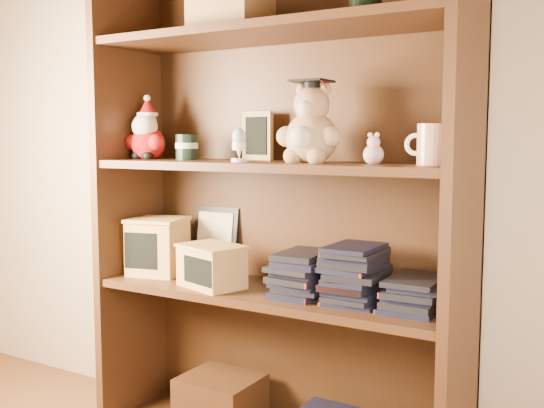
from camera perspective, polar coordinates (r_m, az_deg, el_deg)
The scene contains 16 objects.
bookcase at distance 2.01m, azimuth 0.68°, elevation -1.04°, with size 1.20×0.35×1.60m.
shelf_lower at distance 2.01m, azimuth -0.00°, elevation -8.05°, with size 1.14×0.33×0.02m.
shelf_upper at distance 1.95m, azimuth -0.00°, elevation 3.44°, with size 1.14×0.33×0.02m.
santa_plush at distance 2.24m, azimuth -11.17°, elevation 6.09°, with size 0.16×0.12×0.23m.
teachers_tin at distance 2.14m, azimuth -7.64°, elevation 5.09°, with size 0.08×0.08×0.08m.
chalkboard_plaque at distance 2.11m, azimuth -1.30°, elevation 6.05°, with size 0.12×0.08×0.16m.
egg_cup at distance 1.92m, azimuth -2.97°, elevation 5.41°, with size 0.05×0.05×0.10m.
grad_teddy_bear at distance 1.87m, azimuth 3.46°, elevation 6.59°, with size 0.20×0.18×0.25m.
pink_figurine at distance 1.80m, azimuth 9.08°, elevation 4.66°, with size 0.06×0.06×0.09m.
teacher_mug at distance 1.74m, azimuth 14.21°, elevation 5.19°, with size 0.12×0.09×0.11m.
certificate_frame at distance 2.27m, azimuth -5.10°, elevation -3.17°, with size 0.18×0.05×0.23m.
treats_box at distance 2.25m, azimuth -10.19°, elevation -3.70°, with size 0.22×0.22×0.20m.
pencils_box at distance 2.03m, azimuth -5.45°, elevation -5.52°, with size 0.24×0.20×0.14m.
book_stack_left at distance 1.94m, azimuth 2.83°, elevation -6.25°, with size 0.14×0.20×0.13m.
book_stack_mid at distance 1.86m, azimuth 7.47°, elevation -6.05°, with size 0.14×0.20×0.18m.
book_stack_right at distance 1.80m, azimuth 12.80°, elevation -7.81°, with size 0.14×0.20×0.10m.
Camera 1 is at (1.18, -0.36, 1.02)m, focal length 42.00 mm.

